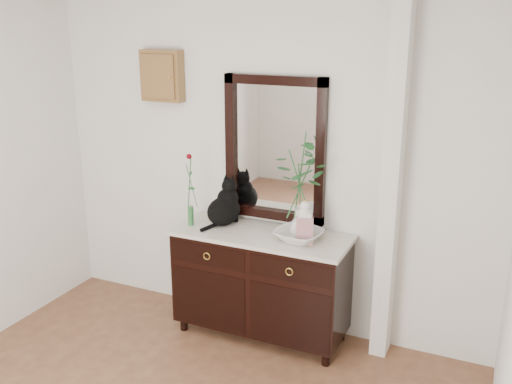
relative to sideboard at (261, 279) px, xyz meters
The scene contains 10 objects.
wall_back 0.92m from the sideboard, 111.80° to the left, with size 3.60×0.04×2.70m, color silver.
pilaster 1.27m from the sideboard, 10.70° to the left, with size 0.12×0.20×2.70m, color silver.
sideboard is the anchor object (origin of this frame).
wall_mirror 0.99m from the sideboard, 90.00° to the left, with size 0.80×0.06×1.10m.
key_cabinet 1.77m from the sideboard, 167.54° to the left, with size 0.35×0.10×0.40m, color brown.
cat 0.66m from the sideboard, behind, with size 0.25×0.31×0.36m, color black, non-canonical shape.
lotus_bowl 0.52m from the sideboard, ahead, with size 0.33×0.33×0.08m, color silver.
vase_branches 0.85m from the sideboard, ahead, with size 0.38×0.38×0.79m, color silver, non-canonical shape.
bud_vase_rose 0.88m from the sideboard, behind, with size 0.07×0.07×0.58m, color #2E6D37, non-canonical shape.
ginger_jar 0.64m from the sideboard, ahead, with size 0.12×0.12×0.32m, color silver, non-canonical shape.
Camera 1 is at (1.70, -1.90, 2.39)m, focal length 40.00 mm.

